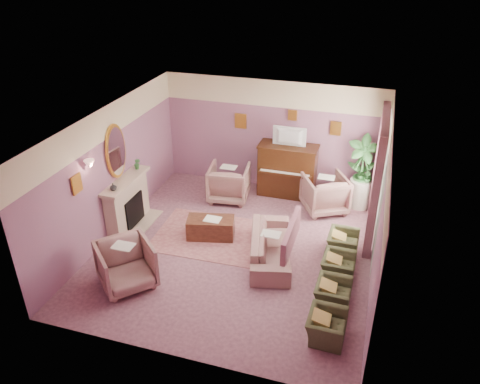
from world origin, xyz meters
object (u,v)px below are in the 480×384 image
(piano, at_px, (287,171))
(olive_chair_d, at_px, (343,240))
(television, at_px, (289,136))
(side_table, at_px, (360,193))
(sofa, at_px, (271,241))
(coffee_table, at_px, (211,228))
(olive_chair_c, at_px, (338,263))
(floral_armchair_left, at_px, (229,181))
(floral_armchair_front, at_px, (126,263))
(olive_chair_a, at_px, (327,323))
(olive_chair_b, at_px, (333,290))
(floral_armchair_right, at_px, (325,192))

(piano, relative_size, olive_chair_d, 2.02)
(television, height_order, side_table, television)
(sofa, bearing_deg, coffee_table, 165.81)
(olive_chair_c, bearing_deg, side_table, 86.57)
(television, relative_size, olive_chair_c, 1.15)
(floral_armchair_left, height_order, floral_armchair_front, same)
(piano, height_order, olive_chair_c, piano)
(coffee_table, height_order, olive_chair_a, olive_chair_a)
(floral_armchair_left, bearing_deg, television, 25.03)
(floral_armchair_left, xyz_separation_m, olive_chair_b, (2.94, -3.11, -0.19))
(floral_armchair_right, distance_m, olive_chair_c, 2.51)
(olive_chair_d, bearing_deg, sofa, -155.88)
(television, height_order, olive_chair_b, television)
(coffee_table, relative_size, olive_chair_b, 1.44)
(floral_armchair_left, relative_size, side_table, 1.40)
(olive_chair_d, bearing_deg, piano, 127.37)
(olive_chair_a, bearing_deg, olive_chair_c, 90.00)
(sofa, bearing_deg, television, 95.38)
(coffee_table, xyz_separation_m, floral_armchair_front, (-0.93, -1.96, 0.26))
(piano, relative_size, side_table, 2.00)
(olive_chair_a, height_order, olive_chair_d, same)
(olive_chair_b, xyz_separation_m, olive_chair_d, (0.00, 1.64, 0.00))
(olive_chair_b, relative_size, olive_chair_c, 1.00)
(sofa, height_order, side_table, sofa)
(sofa, height_order, olive_chair_b, sofa)
(floral_armchair_front, xyz_separation_m, olive_chair_a, (3.72, -0.24, -0.19))
(floral_armchair_front, height_order, olive_chair_d, floral_armchair_front)
(floral_armchair_left, bearing_deg, side_table, 10.72)
(side_table, bearing_deg, piano, 177.66)
(piano, distance_m, olive_chair_d, 2.71)
(floral_armchair_left, bearing_deg, floral_armchair_right, 3.50)
(floral_armchair_left, height_order, olive_chair_b, floral_armchair_left)
(side_table, bearing_deg, floral_armchair_front, -132.29)
(olive_chair_d, relative_size, side_table, 0.99)
(piano, relative_size, olive_chair_c, 2.02)
(television, distance_m, sofa, 2.97)
(floral_armchair_right, height_order, side_table, floral_armchair_right)
(television, distance_m, olive_chair_d, 2.95)
(floral_armchair_front, distance_m, olive_chair_d, 4.33)
(piano, relative_size, floral_armchair_right, 1.43)
(piano, xyz_separation_m, coffee_table, (-1.16, -2.39, -0.43))
(coffee_table, bearing_deg, olive_chair_c, -11.38)
(olive_chair_d, bearing_deg, television, 128.03)
(coffee_table, distance_m, olive_chair_c, 2.85)
(sofa, height_order, olive_chair_c, sofa)
(piano, xyz_separation_m, sofa, (0.25, -2.75, -0.25))
(olive_chair_c, bearing_deg, television, 119.30)
(floral_armchair_front, bearing_deg, sofa, 34.35)
(olive_chair_d, bearing_deg, floral_armchair_right, 110.72)
(olive_chair_b, bearing_deg, side_table, 87.33)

